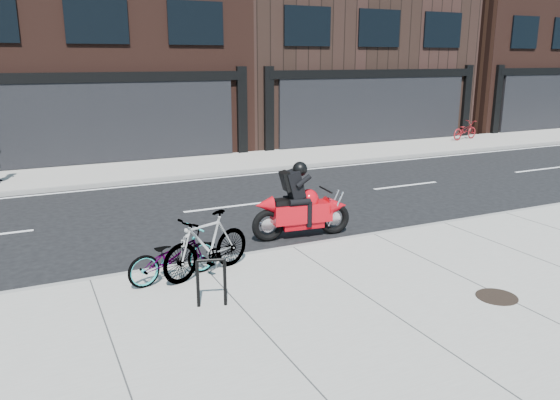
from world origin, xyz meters
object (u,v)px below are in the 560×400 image
bicycle_far (465,130)px  bike_rack (211,278)px  bicycle_rear (207,244)px  bicycle_front (173,255)px  motorcycle (306,206)px  manhole_cover (497,297)px

bicycle_far → bike_rack: bearing=114.6°
bicycle_rear → bicycle_far: bearing=102.4°
bicycle_front → motorcycle: motorcycle is taller
manhole_cover → bike_rack: bearing=158.4°
bike_rack → bicycle_far: size_ratio=0.47×
bicycle_front → manhole_cover: size_ratio=2.57×
motorcycle → bicycle_far: motorcycle is taller
bicycle_rear → manhole_cover: (3.94, -2.96, -0.56)m
bicycle_far → manhole_cover: bearing=126.5°
bike_rack → bicycle_front: (-0.26, 1.30, -0.02)m
bicycle_front → manhole_cover: bearing=-136.3°
bicycle_front → manhole_cover: bicycle_front is taller
bicycle_far → manhole_cover: size_ratio=2.55×
bike_rack → bicycle_front: bicycle_front is taller
bicycle_front → bicycle_far: 20.26m
manhole_cover → bicycle_rear: bearing=143.0°
bicycle_rear → motorcycle: (2.78, 1.47, 0.01)m
bicycle_front → bicycle_far: (17.06, 10.92, -0.00)m
bicycle_front → bicycle_rear: (0.60, -0.02, 0.12)m
bicycle_rear → bike_rack: bearing=-36.3°
motorcycle → bicycle_front: bearing=-151.0°
bicycle_front → manhole_cover: (4.54, -2.99, -0.44)m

